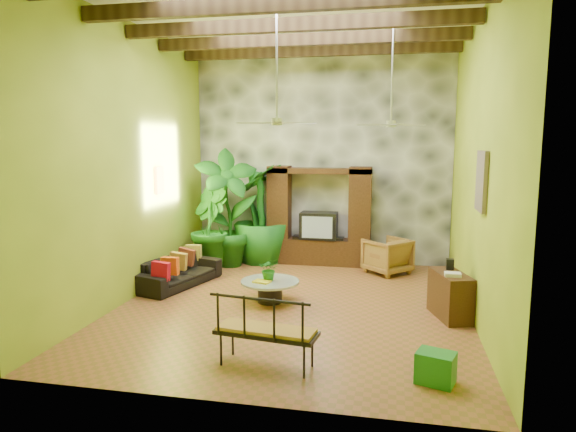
% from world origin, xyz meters
% --- Properties ---
extents(ground, '(7.00, 7.00, 0.00)m').
position_xyz_m(ground, '(0.00, 0.00, 0.00)').
color(ground, brown).
rests_on(ground, ground).
extents(ceiling, '(6.00, 7.00, 0.02)m').
position_xyz_m(ceiling, '(0.00, 0.00, 5.00)').
color(ceiling, silver).
rests_on(ceiling, back_wall).
extents(back_wall, '(6.00, 0.02, 5.00)m').
position_xyz_m(back_wall, '(0.00, 3.50, 2.50)').
color(back_wall, olive).
rests_on(back_wall, ground).
extents(left_wall, '(0.02, 7.00, 5.00)m').
position_xyz_m(left_wall, '(-3.00, 0.00, 2.50)').
color(left_wall, olive).
rests_on(left_wall, ground).
extents(right_wall, '(0.02, 7.00, 5.00)m').
position_xyz_m(right_wall, '(3.00, 0.00, 2.50)').
color(right_wall, olive).
rests_on(right_wall, ground).
extents(stone_accent_wall, '(5.98, 0.10, 4.98)m').
position_xyz_m(stone_accent_wall, '(0.00, 3.44, 2.50)').
color(stone_accent_wall, '#3A3E43').
rests_on(stone_accent_wall, ground).
extents(ceiling_beams, '(5.95, 5.36, 0.22)m').
position_xyz_m(ceiling_beams, '(0.00, 0.00, 4.78)').
color(ceiling_beams, '#332310').
rests_on(ceiling_beams, ceiling).
extents(entertainment_center, '(2.40, 0.55, 2.30)m').
position_xyz_m(entertainment_center, '(0.00, 3.14, 0.97)').
color(entertainment_center, black).
rests_on(entertainment_center, ground).
extents(ceiling_fan_front, '(1.28, 1.28, 1.86)m').
position_xyz_m(ceiling_fan_front, '(-0.20, -0.40, 3.40)').
color(ceiling_fan_front, '#BABABF').
rests_on(ceiling_fan_front, ceiling).
extents(ceiling_fan_back, '(1.28, 1.28, 1.86)m').
position_xyz_m(ceiling_fan_back, '(1.60, 1.20, 3.40)').
color(ceiling_fan_back, '#BABABF').
rests_on(ceiling_fan_back, ceiling).
extents(wall_art_mask, '(0.06, 0.32, 0.55)m').
position_xyz_m(wall_art_mask, '(-2.96, 1.00, 2.10)').
color(wall_art_mask, gold).
rests_on(wall_art_mask, left_wall).
extents(wall_art_painting, '(0.06, 0.70, 0.90)m').
position_xyz_m(wall_art_painting, '(2.96, -0.60, 2.30)').
color(wall_art_painting, '#265D8E').
rests_on(wall_art_painting, right_wall).
extents(sofa, '(1.26, 2.08, 0.57)m').
position_xyz_m(sofa, '(-2.50, 0.77, 0.28)').
color(sofa, black).
rests_on(sofa, ground).
extents(wicker_armchair, '(1.19, 1.19, 0.78)m').
position_xyz_m(wicker_armchair, '(1.60, 2.58, 0.39)').
color(wicker_armchair, olive).
rests_on(wicker_armchair, ground).
extents(tall_plant_a, '(1.72, 1.51, 2.72)m').
position_xyz_m(tall_plant_a, '(-2.02, 2.50, 1.36)').
color(tall_plant_a, '#185C18').
rests_on(tall_plant_a, ground).
extents(tall_plant_b, '(1.26, 1.32, 1.89)m').
position_xyz_m(tall_plant_b, '(-2.42, 2.28, 0.94)').
color(tall_plant_b, '#1D6B1C').
rests_on(tall_plant_b, ground).
extents(tall_plant_c, '(1.50, 1.50, 2.35)m').
position_xyz_m(tall_plant_c, '(-1.37, 3.05, 1.18)').
color(tall_plant_c, '#1A661E').
rests_on(tall_plant_c, ground).
extents(coffee_table, '(1.05, 1.05, 0.40)m').
position_xyz_m(coffee_table, '(-0.45, 0.08, 0.26)').
color(coffee_table, black).
rests_on(coffee_table, ground).
extents(centerpiece_plant, '(0.44, 0.41, 0.42)m').
position_xyz_m(centerpiece_plant, '(-0.46, 0.11, 0.61)').
color(centerpiece_plant, '#1E6C1C').
rests_on(centerpiece_plant, coffee_table).
extents(yellow_tray, '(0.33, 0.28, 0.03)m').
position_xyz_m(yellow_tray, '(-0.56, -0.07, 0.42)').
color(yellow_tray, gold).
rests_on(yellow_tray, coffee_table).
extents(iron_bench, '(1.38, 0.66, 0.57)m').
position_xyz_m(iron_bench, '(0.13, -2.58, 0.55)').
color(iron_bench, black).
rests_on(iron_bench, ground).
extents(side_console, '(0.68, 1.02, 0.75)m').
position_xyz_m(side_console, '(2.65, -0.11, 0.38)').
color(side_console, black).
rests_on(side_console, ground).
extents(green_bin, '(0.52, 0.45, 0.39)m').
position_xyz_m(green_bin, '(2.24, -2.55, 0.19)').
color(green_bin, '#1F7731').
rests_on(green_bin, ground).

